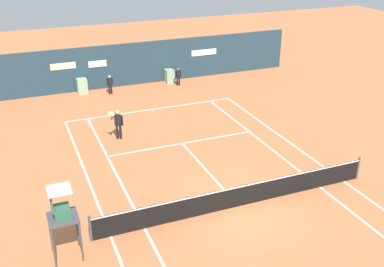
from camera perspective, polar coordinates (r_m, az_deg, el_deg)
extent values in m
plane|color=#C67042|center=(18.98, 5.83, -9.01)|extent=(80.00, 80.00, 0.00)
cube|color=white|center=(28.67, -5.03, 3.01)|extent=(10.60, 0.10, 0.01)
cube|color=white|center=(17.51, -10.12, -12.52)|extent=(0.10, 23.40, 0.01)
cube|color=white|center=(17.74, -5.95, -11.69)|extent=(0.10, 23.40, 0.01)
cube|color=white|center=(20.93, 15.65, -6.44)|extent=(0.10, 23.40, 0.01)
cube|color=white|center=(21.68, 18.41, -5.67)|extent=(0.10, 23.40, 0.01)
cube|color=white|center=(24.06, -1.22, -1.24)|extent=(8.00, 0.10, 0.01)
cube|color=white|center=(21.43, 1.87, -4.67)|extent=(0.10, 6.40, 0.01)
cube|color=white|center=(28.53, -4.94, 2.91)|extent=(0.10, 0.24, 0.01)
cylinder|color=#4C4C51|center=(17.11, -12.58, -11.53)|extent=(0.10, 0.10, 1.07)
cylinder|color=#4C4C51|center=(21.86, 20.01, -4.06)|extent=(0.10, 0.10, 1.07)
cube|color=black|center=(18.72, 5.89, -7.79)|extent=(12.00, 0.03, 0.95)
cube|color=white|center=(18.49, 5.95, -6.63)|extent=(12.00, 0.04, 0.06)
cube|color=#233D4C|center=(33.04, -7.93, 8.53)|extent=(25.00, 0.24, 3.00)
cube|color=white|center=(34.64, 1.51, 10.09)|extent=(2.01, 0.02, 0.44)
cube|color=beige|center=(32.05, -15.79, 8.09)|extent=(1.67, 0.02, 0.44)
cube|color=white|center=(32.38, -11.72, 8.51)|extent=(1.25, 0.02, 0.44)
cube|color=#8CB793|center=(32.18, -13.56, 5.79)|extent=(0.66, 0.70, 1.02)
cube|color=#8CB793|center=(33.61, -2.84, 7.19)|extent=(0.58, 0.70, 0.96)
cylinder|color=#47474C|center=(16.89, -14.18, -11.25)|extent=(0.07, 0.07, 1.56)
cylinder|color=#47474C|center=(16.16, -13.66, -13.01)|extent=(0.07, 0.07, 1.56)
cylinder|color=#47474C|center=(16.84, -17.25, -11.77)|extent=(0.07, 0.07, 1.56)
cylinder|color=#47474C|center=(16.11, -16.89, -13.56)|extent=(0.07, 0.07, 1.56)
cylinder|color=#47474C|center=(16.70, -13.82, -12.97)|extent=(0.04, 0.81, 0.04)
cylinder|color=#47474C|center=(16.43, -13.98, -11.68)|extent=(0.04, 0.81, 0.04)
cube|color=#47474C|center=(16.03, -15.82, -10.06)|extent=(1.00, 1.00, 0.06)
cube|color=#2D664C|center=(15.91, -15.92, -9.38)|extent=(0.52, 0.56, 0.40)
cube|color=#2D664C|center=(15.70, -17.13, -8.41)|extent=(0.06, 0.56, 0.45)
cube|color=white|center=(15.47, -16.27, -6.75)|extent=(0.76, 0.80, 0.04)
cylinder|color=black|center=(24.73, -8.90, 0.22)|extent=(0.13, 0.13, 0.80)
cylinder|color=black|center=(24.77, -9.32, 0.22)|extent=(0.13, 0.13, 0.80)
cube|color=black|center=(24.48, -9.22, 1.68)|extent=(0.41, 0.33, 0.56)
sphere|color=#8C664C|center=(24.33, -9.28, 2.53)|extent=(0.22, 0.22, 0.22)
cylinder|color=white|center=(24.30, -9.29, 2.71)|extent=(0.21, 0.21, 0.06)
cylinder|color=black|center=(24.46, -8.70, 1.59)|extent=(0.08, 0.08, 0.54)
cylinder|color=#8C664C|center=(24.19, -9.88, 1.94)|extent=(0.30, 0.53, 0.08)
cylinder|color=black|center=(23.91, -10.02, 1.93)|extent=(0.03, 0.03, 0.22)
torus|color=yellow|center=(23.81, -10.07, 2.49)|extent=(0.29, 0.15, 0.30)
cylinder|color=silver|center=(23.81, -10.07, 2.49)|extent=(0.24, 0.11, 0.26)
cylinder|color=black|center=(32.97, -1.60, 6.58)|extent=(0.11, 0.11, 0.65)
cylinder|color=black|center=(32.92, -1.84, 6.55)|extent=(0.11, 0.11, 0.65)
cube|color=black|center=(32.78, -1.73, 7.48)|extent=(0.29, 0.17, 0.45)
sphere|color=#8C664C|center=(32.69, -1.74, 8.01)|extent=(0.18, 0.18, 0.18)
cylinder|color=black|center=(32.85, -1.43, 7.46)|extent=(0.07, 0.07, 0.44)
cylinder|color=black|center=(32.73, -2.03, 7.39)|extent=(0.07, 0.07, 0.44)
cylinder|color=black|center=(31.68, -10.02, 5.47)|extent=(0.11, 0.11, 0.67)
cylinder|color=black|center=(31.63, -10.28, 5.43)|extent=(0.11, 0.11, 0.67)
cube|color=black|center=(31.47, -10.22, 6.43)|extent=(0.32, 0.21, 0.47)
sphere|color=beige|center=(31.38, -10.27, 7.00)|extent=(0.18, 0.18, 0.18)
cylinder|color=black|center=(31.55, -9.90, 6.43)|extent=(0.07, 0.07, 0.45)
cylinder|color=black|center=(31.42, -10.54, 6.31)|extent=(0.07, 0.07, 0.45)
sphere|color=#CCE033|center=(21.61, -10.58, -4.76)|extent=(0.07, 0.07, 0.07)
sphere|color=#CCE033|center=(22.10, -0.36, -3.60)|extent=(0.07, 0.07, 0.07)
sphere|color=#CCE033|center=(20.96, 8.83, -5.60)|extent=(0.07, 0.07, 0.07)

